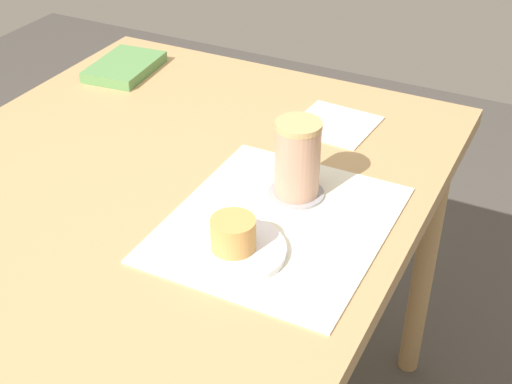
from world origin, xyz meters
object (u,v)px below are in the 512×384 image
at_px(dining_table, 143,232).
at_px(coffee_mug, 298,158).
at_px(pastry_plate, 234,250).
at_px(pastry, 233,234).
at_px(small_book, 125,67).

xyz_separation_m(dining_table, coffee_mug, (0.12, -0.24, 0.15)).
distance_m(pastry_plate, pastry, 0.03).
relative_size(pastry_plate, pastry, 2.34).
bearing_deg(dining_table, pastry, -106.76).
relative_size(coffee_mug, small_book, 0.74).
xyz_separation_m(pastry_plate, coffee_mug, (0.19, -0.02, 0.07)).
bearing_deg(small_book, pastry, -137.21).
distance_m(pastry_plate, small_book, 0.72).
distance_m(pastry, coffee_mug, 0.19).
height_order(pastry, small_book, pastry).
distance_m(pastry_plate, coffee_mug, 0.20).
bearing_deg(dining_table, small_book, 38.11).
xyz_separation_m(pastry_plate, small_book, (0.48, 0.54, 0.00)).
relative_size(dining_table, coffee_mug, 8.90).
bearing_deg(pastry, dining_table, 73.24).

